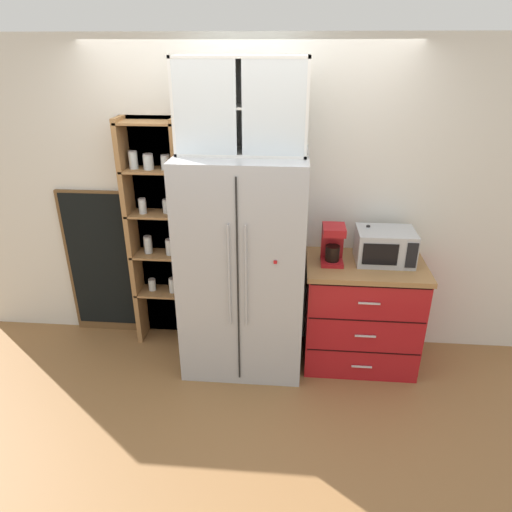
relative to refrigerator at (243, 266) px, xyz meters
name	(u,v)px	position (x,y,z in m)	size (l,w,h in m)	color
ground_plane	(245,356)	(0.00, 0.00, -0.88)	(10.76, 10.76, 0.00)	olive
wall_back_cream	(248,202)	(0.00, 0.40, 0.39)	(5.06, 0.10, 2.55)	silver
refrigerator	(243,266)	(0.00, 0.00, 0.00)	(0.95, 0.73, 1.76)	#ADAFB5
pantry_shelf_column	(159,232)	(-0.75, 0.30, 0.14)	(0.52, 0.27, 1.97)	brown
counter_cabinet	(361,313)	(0.96, 0.06, -0.42)	(0.93, 0.61, 0.91)	#A8161C
microwave	(385,246)	(1.10, 0.11, 0.16)	(0.44, 0.33, 0.26)	#ADAFB5
coffee_maker	(333,244)	(0.69, 0.07, 0.19)	(0.17, 0.20, 0.31)	#A8161C
mug_cream	(366,256)	(0.96, 0.11, 0.07)	(0.12, 0.08, 0.08)	silver
mug_sage	(368,261)	(0.96, 0.00, 0.08)	(0.11, 0.07, 0.10)	#8CA37F
bottle_clear	(366,244)	(0.96, 0.16, 0.15)	(0.07, 0.07, 0.28)	silver
upper_cabinet	(242,106)	(0.00, 0.05, 1.20)	(0.91, 0.32, 0.64)	silver
chalkboard_menu	(100,264)	(-1.33, 0.33, -0.20)	(0.60, 0.04, 1.36)	brown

